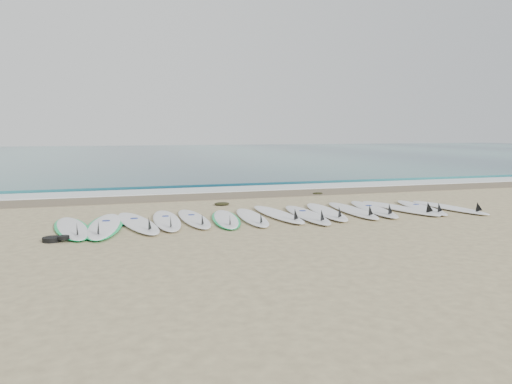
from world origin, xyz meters
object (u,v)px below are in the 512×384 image
object	(u,v)px
surfboard_7	(279,214)
leash_coil	(54,239)
surfboard_14	(450,207)
surfboard_0	(72,228)

from	to	relation	value
surfboard_7	leash_coil	size ratio (longest dim) A/B	5.91
surfboard_14	leash_coil	world-z (taller)	surfboard_14
surfboard_7	surfboard_14	world-z (taller)	surfboard_7
leash_coil	surfboard_14	bearing A→B (deg)	5.98
surfboard_14	surfboard_7	bearing A→B (deg)	169.57
surfboard_0	surfboard_7	size ratio (longest dim) A/B	0.99
surfboard_14	leash_coil	xyz separation A→B (m)	(-9.08, -0.95, -0.01)
surfboard_0	surfboard_14	world-z (taller)	surfboard_0
surfboard_0	surfboard_7	bearing A→B (deg)	-4.58
surfboard_0	surfboard_14	distance (m)	8.83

